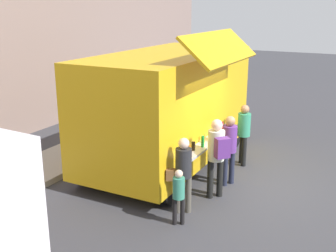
{
  "coord_description": "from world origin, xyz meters",
  "views": [
    {
      "loc": [
        -8.88,
        -2.71,
        4.09
      ],
      "look_at": [
        -0.39,
        1.72,
        1.3
      ],
      "focal_mm": 44.5,
      "sensor_mm": 36.0,
      "label": 1
    }
  ],
  "objects_px": {
    "customer_front_ordering": "(229,144)",
    "customer_rear_waiting": "(183,169)",
    "customer_mid_with_backpack": "(217,151)",
    "child_near_queue": "(179,192)",
    "food_truck_main": "(169,105)",
    "trash_bin": "(162,106)",
    "customer_extra_browsing": "(244,129)"
  },
  "relations": [
    {
      "from": "customer_front_ordering",
      "to": "customer_rear_waiting",
      "type": "height_order",
      "value": "customer_front_ordering"
    },
    {
      "from": "customer_mid_with_backpack",
      "to": "customer_rear_waiting",
      "type": "distance_m",
      "value": 1.02
    },
    {
      "from": "customer_front_ordering",
      "to": "child_near_queue",
      "type": "xyz_separation_m",
      "value": [
        -2.23,
        0.21,
        -0.32
      ]
    },
    {
      "from": "food_truck_main",
      "to": "customer_mid_with_backpack",
      "type": "distance_m",
      "value": 2.37
    },
    {
      "from": "customer_mid_with_backpack",
      "to": "customer_rear_waiting",
      "type": "height_order",
      "value": "customer_mid_with_backpack"
    },
    {
      "from": "customer_mid_with_backpack",
      "to": "child_near_queue",
      "type": "distance_m",
      "value": 1.5
    },
    {
      "from": "food_truck_main",
      "to": "trash_bin",
      "type": "xyz_separation_m",
      "value": [
        3.87,
        2.32,
        -1.12
      ]
    },
    {
      "from": "customer_extra_browsing",
      "to": "child_near_queue",
      "type": "xyz_separation_m",
      "value": [
        -3.62,
        0.11,
        -0.3
      ]
    },
    {
      "from": "customer_extra_browsing",
      "to": "customer_mid_with_backpack",
      "type": "bearing_deg",
      "value": 58.3
    },
    {
      "from": "food_truck_main",
      "to": "trash_bin",
      "type": "height_order",
      "value": "food_truck_main"
    },
    {
      "from": "customer_mid_with_backpack",
      "to": "child_near_queue",
      "type": "relative_size",
      "value": 1.57
    },
    {
      "from": "customer_mid_with_backpack",
      "to": "customer_extra_browsing",
      "type": "bearing_deg",
      "value": -45.76
    },
    {
      "from": "child_near_queue",
      "to": "customer_extra_browsing",
      "type": "bearing_deg",
      "value": -32.67
    },
    {
      "from": "customer_extra_browsing",
      "to": "child_near_queue",
      "type": "bearing_deg",
      "value": 54.01
    },
    {
      "from": "child_near_queue",
      "to": "customer_mid_with_backpack",
      "type": "bearing_deg",
      "value": -39.23
    },
    {
      "from": "customer_front_ordering",
      "to": "customer_mid_with_backpack",
      "type": "height_order",
      "value": "customer_mid_with_backpack"
    },
    {
      "from": "customer_mid_with_backpack",
      "to": "customer_front_ordering",
      "type": "bearing_deg",
      "value": -48.09
    },
    {
      "from": "customer_mid_with_backpack",
      "to": "customer_extra_browsing",
      "type": "xyz_separation_m",
      "value": [
        2.2,
        0.09,
        -0.12
      ]
    },
    {
      "from": "customer_rear_waiting",
      "to": "customer_extra_browsing",
      "type": "xyz_separation_m",
      "value": [
        3.15,
        -0.26,
        0.02
      ]
    },
    {
      "from": "customer_front_ordering",
      "to": "child_near_queue",
      "type": "bearing_deg",
      "value": 111.7
    },
    {
      "from": "child_near_queue",
      "to": "food_truck_main",
      "type": "bearing_deg",
      "value": -0.36
    },
    {
      "from": "customer_extra_browsing",
      "to": "customer_front_ordering",
      "type": "bearing_deg",
      "value": 59.64
    },
    {
      "from": "trash_bin",
      "to": "customer_extra_browsing",
      "type": "xyz_separation_m",
      "value": [
        -3.04,
        -4.08,
        0.49
      ]
    },
    {
      "from": "food_truck_main",
      "to": "customer_extra_browsing",
      "type": "bearing_deg",
      "value": -65.12
    },
    {
      "from": "customer_extra_browsing",
      "to": "food_truck_main",
      "type": "bearing_deg",
      "value": -9.12
    },
    {
      "from": "trash_bin",
      "to": "child_near_queue",
      "type": "relative_size",
      "value": 0.86
    },
    {
      "from": "trash_bin",
      "to": "child_near_queue",
      "type": "distance_m",
      "value": 7.76
    },
    {
      "from": "customer_mid_with_backpack",
      "to": "child_near_queue",
      "type": "xyz_separation_m",
      "value": [
        -1.42,
        0.21,
        -0.41
      ]
    },
    {
      "from": "food_truck_main",
      "to": "customer_mid_with_backpack",
      "type": "xyz_separation_m",
      "value": [
        -1.37,
        -1.86,
        -0.52
      ]
    },
    {
      "from": "food_truck_main",
      "to": "customer_mid_with_backpack",
      "type": "bearing_deg",
      "value": -126.66
    },
    {
      "from": "food_truck_main",
      "to": "child_near_queue",
      "type": "distance_m",
      "value": 3.38
    },
    {
      "from": "trash_bin",
      "to": "customer_rear_waiting",
      "type": "xyz_separation_m",
      "value": [
        -6.19,
        -3.82,
        0.46
      ]
    }
  ]
}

